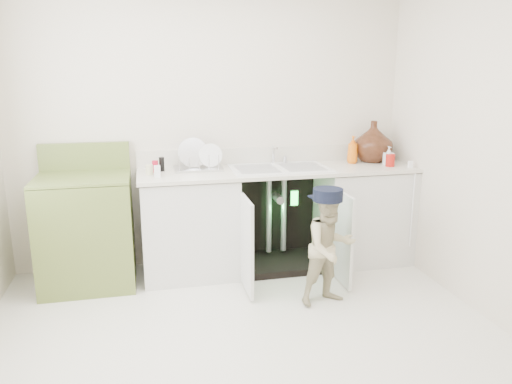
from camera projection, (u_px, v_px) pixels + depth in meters
The scene contains 5 objects.
ground at pixel (247, 339), 3.31m from camera, with size 3.50×3.50×0.00m, color beige.
room_shell at pixel (246, 154), 3.01m from camera, with size 6.00×5.50×1.26m.
counter_run at pixel (284, 213), 4.47m from camera, with size 2.44×1.02×1.28m.
avocado_stove at pixel (87, 229), 4.08m from camera, with size 0.74×0.65×1.14m.
repair_worker at pixel (330, 246), 3.74m from camera, with size 0.49×0.68×0.90m.
Camera 1 is at (-0.60, -2.92, 1.75)m, focal length 35.00 mm.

